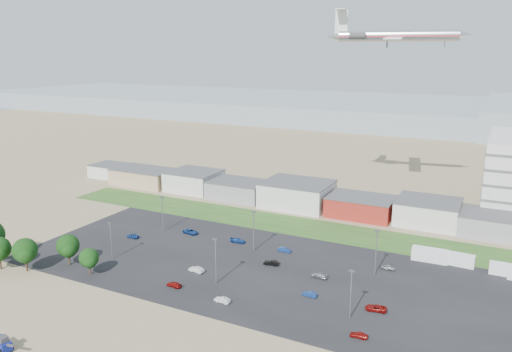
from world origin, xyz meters
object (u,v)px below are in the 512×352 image
Objects in this scene: parked_car_1 at (310,294)px; parked_car_12 at (319,275)px; parked_car_6 at (238,240)px; parked_car_9 at (191,232)px; parked_car_3 at (174,284)px; parked_car_7 at (271,263)px; telehandler at (2,342)px; parked_car_13 at (222,300)px; parked_car_0 at (376,308)px; parked_car_11 at (285,250)px; parked_car_2 at (359,335)px; parked_car_4 at (196,269)px; airliner at (398,36)px; parked_car_8 at (388,268)px; parked_car_5 at (133,236)px; box_trailer_a at (430,255)px.

parked_car_1 is 0.83× the size of parked_car_12.
parked_car_9 is at bearing 85.99° from parked_car_6.
parked_car_7 is at bearing 150.79° from parked_car_3.
telehandler is 1.94× the size of parked_car_13.
parked_car_0 is 1.30× the size of parked_car_1.
parked_car_0 reaches higher than parked_car_3.
parked_car_11 is at bearing 160.84° from parked_car_3.
parked_car_12 is 24.33m from parked_car_13.
parked_car_2 is 25.06m from parked_car_12.
parked_car_4 reaches higher than parked_car_9.
parked_car_9 is (-15.32, -0.11, 0.03)m from parked_car_6.
parked_car_1 is 24.68m from parked_car_11.
parked_car_11 is at bearing -83.58° from parked_car_9.
parked_car_12 is (-0.66, -67.08, -54.85)m from airliner.
parked_car_13 is (-28.78, 0.19, 0.02)m from parked_car_2.
parked_car_1 is at bearing 153.78° from parked_car_8.
parked_car_5 is (-69.83, 20.84, 0.07)m from parked_car_2.
parked_car_1 is at bearing -107.99° from parked_car_9.
parked_car_8 is at bearing -130.77° from box_trailer_a.
parked_car_0 is at bearing 61.43° from parked_car_7.
parked_car_1 is at bearing -99.29° from airliner.
parked_car_5 is 42.92m from parked_car_11.
parked_car_4 is 1.15× the size of parked_car_8.
parked_car_12 is (-15.30, 9.11, -0.02)m from parked_car_0.
box_trailer_a reaches higher than parked_car_11.
parked_car_9 is 1.32× the size of parked_car_11.
parked_car_1 is 28.14m from parked_car_4.
parked_car_2 is 0.89× the size of parked_car_5.
parked_car_4 is (12.61, 41.70, -0.77)m from telehandler.
parked_car_12 is at bearing 65.87° from telehandler.
airliner is at bearing -174.01° from parked_car_2.
parked_car_8 is (11.94, 20.89, 0.04)m from parked_car_1.
parked_car_13 is at bearing -161.20° from parked_car_6.
parked_car_7 is at bearing 179.12° from parked_car_13.
parked_car_9 reaches higher than parked_car_0.
parked_car_3 is 0.99× the size of parked_car_7.
parked_car_11 is 16.92m from parked_car_12.
parked_car_5 is at bearing 102.57° from parked_car_8.
parked_car_3 is at bearing 6.11° from parked_car_4.
parked_car_13 is at bearing 64.04° from parked_car_5.
parked_car_5 is at bearing 104.24° from parked_car_11.
telehandler is 1.46× the size of parked_car_9.
parked_car_7 is 21.51m from parked_car_13.
telehandler is at bearing -118.43° from airliner.
parked_car_6 reaches higher than parked_car_11.
parked_car_6 is at bearing -169.51° from box_trailer_a.
parked_car_7 is 31.11m from parked_car_9.
parked_car_3 is at bearing 155.55° from parked_car_11.
box_trailer_a is 1.98× the size of parked_car_0.
parked_car_13 is at bearing -10.94° from parked_car_7.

